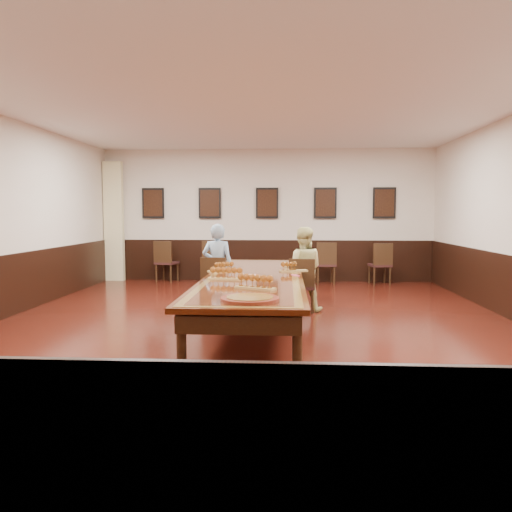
# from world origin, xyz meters

# --- Properties ---
(floor) EXTENTS (8.00, 10.00, 0.02)m
(floor) POSITION_xyz_m (0.00, 0.00, -0.01)
(floor) COLOR black
(floor) RESTS_ON ground
(ceiling) EXTENTS (8.00, 10.00, 0.02)m
(ceiling) POSITION_xyz_m (0.00, 0.00, 3.21)
(ceiling) COLOR white
(ceiling) RESTS_ON floor
(wall_back) EXTENTS (8.00, 0.02, 3.20)m
(wall_back) POSITION_xyz_m (0.00, 5.01, 1.60)
(wall_back) COLOR beige
(wall_back) RESTS_ON floor
(wall_front) EXTENTS (8.00, 0.02, 3.20)m
(wall_front) POSITION_xyz_m (0.00, -5.01, 1.60)
(wall_front) COLOR beige
(wall_front) RESTS_ON floor
(chair_man) EXTENTS (0.49, 0.52, 0.93)m
(chair_man) POSITION_xyz_m (-0.72, 1.19, 0.46)
(chair_man) COLOR #311716
(chair_man) RESTS_ON floor
(chair_woman) EXTENTS (0.46, 0.50, 0.91)m
(chair_woman) POSITION_xyz_m (0.74, 1.18, 0.46)
(chair_woman) COLOR #311716
(chair_woman) RESTS_ON floor
(spare_chair_a) EXTENTS (0.57, 0.60, 0.99)m
(spare_chair_a) POSITION_xyz_m (-2.41, 4.65, 0.50)
(spare_chair_a) COLOR #311716
(spare_chair_a) RESTS_ON floor
(spare_chair_b) EXTENTS (0.49, 0.54, 1.01)m
(spare_chair_b) POSITION_xyz_m (-1.28, 4.61, 0.50)
(spare_chair_b) COLOR #311716
(spare_chair_b) RESTS_ON floor
(spare_chair_c) EXTENTS (0.49, 0.53, 0.98)m
(spare_chair_c) POSITION_xyz_m (1.38, 4.49, 0.49)
(spare_chair_c) COLOR #311716
(spare_chair_c) RESTS_ON floor
(spare_chair_d) EXTENTS (0.52, 0.55, 0.97)m
(spare_chair_d) POSITION_xyz_m (2.65, 4.52, 0.48)
(spare_chair_d) COLOR #311716
(spare_chair_d) RESTS_ON floor
(person_man) EXTENTS (0.58, 0.42, 1.48)m
(person_man) POSITION_xyz_m (-0.71, 1.28, 0.74)
(person_man) COLOR teal
(person_man) RESTS_ON floor
(person_woman) EXTENTS (0.75, 0.61, 1.43)m
(person_woman) POSITION_xyz_m (0.75, 1.28, 0.71)
(person_woman) COLOR #E7DF90
(person_woman) RESTS_ON floor
(pink_phone) EXTENTS (0.13, 0.17, 0.01)m
(pink_phone) POSITION_xyz_m (0.60, 0.07, 0.76)
(pink_phone) COLOR #EA4E71
(pink_phone) RESTS_ON conference_table
(curtain) EXTENTS (0.45, 0.18, 2.90)m
(curtain) POSITION_xyz_m (-3.75, 4.82, 1.45)
(curtain) COLOR beige
(curtain) RESTS_ON floor
(wainscoting) EXTENTS (8.00, 10.00, 1.00)m
(wainscoting) POSITION_xyz_m (0.00, 0.00, 0.50)
(wainscoting) COLOR black
(wainscoting) RESTS_ON floor
(conference_table) EXTENTS (1.40, 5.00, 0.76)m
(conference_table) POSITION_xyz_m (0.00, 0.00, 0.61)
(conference_table) COLOR black
(conference_table) RESTS_ON floor
(posters) EXTENTS (6.14, 0.04, 0.74)m
(posters) POSITION_xyz_m (0.00, 4.94, 1.90)
(posters) COLOR black
(posters) RESTS_ON wall_back
(flight_a) EXTENTS (0.44, 0.31, 0.16)m
(flight_a) POSITION_xyz_m (-0.52, 0.47, 0.82)
(flight_a) COLOR olive
(flight_a) RESTS_ON conference_table
(flight_b) EXTENTS (0.45, 0.25, 0.16)m
(flight_b) POSITION_xyz_m (0.55, 0.56, 0.83)
(flight_b) COLOR olive
(flight_b) RESTS_ON conference_table
(flight_c) EXTENTS (0.50, 0.22, 0.18)m
(flight_c) POSITION_xyz_m (-0.35, -0.45, 0.83)
(flight_c) COLOR olive
(flight_c) RESTS_ON conference_table
(flight_d) EXTENTS (0.52, 0.37, 0.19)m
(flight_d) POSITION_xyz_m (0.10, -1.27, 0.84)
(flight_d) COLOR olive
(flight_d) RESTS_ON conference_table
(red_plate_grp) EXTENTS (0.20, 0.20, 0.03)m
(red_plate_grp) POSITION_xyz_m (-0.03, -0.01, 0.76)
(red_plate_grp) COLOR red
(red_plate_grp) RESTS_ON conference_table
(carved_platter) EXTENTS (0.76, 0.76, 0.05)m
(carved_platter) POSITION_xyz_m (0.09, -2.05, 0.77)
(carved_platter) COLOR #541910
(carved_platter) RESTS_ON conference_table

